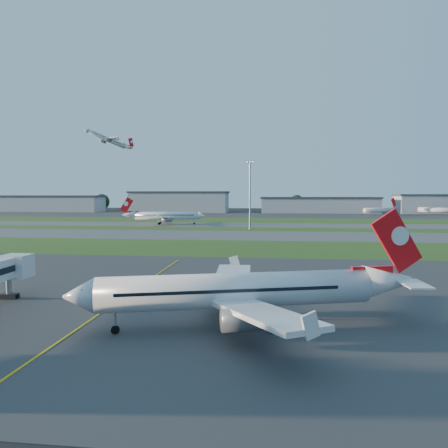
# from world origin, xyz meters

# --- Properties ---
(ground) EXTENTS (700.00, 700.00, 0.00)m
(ground) POSITION_xyz_m (0.00, 0.00, 0.00)
(ground) COLOR black
(ground) RESTS_ON ground
(apron_near) EXTENTS (300.00, 70.00, 0.01)m
(apron_near) POSITION_xyz_m (0.00, 0.00, 0.01)
(apron_near) COLOR #333335
(apron_near) RESTS_ON ground
(grass_strip_a) EXTENTS (300.00, 34.00, 0.01)m
(grass_strip_a) POSITION_xyz_m (0.00, 52.00, 0.01)
(grass_strip_a) COLOR #2F531B
(grass_strip_a) RESTS_ON ground
(taxiway_a) EXTENTS (300.00, 32.00, 0.01)m
(taxiway_a) POSITION_xyz_m (0.00, 85.00, 0.01)
(taxiway_a) COLOR #515154
(taxiway_a) RESTS_ON ground
(grass_strip_b) EXTENTS (300.00, 18.00, 0.01)m
(grass_strip_b) POSITION_xyz_m (0.00, 110.00, 0.01)
(grass_strip_b) COLOR #2F531B
(grass_strip_b) RESTS_ON ground
(taxiway_b) EXTENTS (300.00, 26.00, 0.01)m
(taxiway_b) POSITION_xyz_m (0.00, 132.00, 0.01)
(taxiway_b) COLOR #515154
(taxiway_b) RESTS_ON ground
(grass_strip_c) EXTENTS (300.00, 40.00, 0.01)m
(grass_strip_c) POSITION_xyz_m (0.00, 165.00, 0.01)
(grass_strip_c) COLOR #2F531B
(grass_strip_c) RESTS_ON ground
(apron_far) EXTENTS (400.00, 80.00, 0.01)m
(apron_far) POSITION_xyz_m (0.00, 225.00, 0.01)
(apron_far) COLOR #333335
(apron_far) RESTS_ON ground
(yellow_line) EXTENTS (0.25, 60.00, 0.02)m
(yellow_line) POSITION_xyz_m (5.00, 0.00, 0.00)
(yellow_line) COLOR gold
(yellow_line) RESTS_ON ground
(airliner_parked) EXTENTS (33.38, 28.07, 10.69)m
(airliner_parked) POSITION_xyz_m (21.06, -13.06, 3.75)
(airliner_parked) COLOR white
(airliner_parked) RESTS_ON ground
(airliner_taxiing) EXTENTS (34.31, 28.90, 10.75)m
(airliner_taxiing) POSITION_xyz_m (-23.28, 131.29, 3.77)
(airliner_taxiing) COLOR white
(airliner_taxiing) RESTS_ON ground
(airliner_departing) EXTENTS (23.68, 21.28, 9.41)m
(airliner_departing) POSITION_xyz_m (-79.78, 207.55, 47.41)
(airliner_departing) COLOR white
(mini_jet_near) EXTENTS (23.88, 18.61, 9.48)m
(mini_jet_near) POSITION_xyz_m (89.09, 224.64, 3.28)
(mini_jet_near) COLOR white
(mini_jet_near) RESTS_ON ground
(mini_jet_far) EXTENTS (26.62, 13.94, 9.48)m
(mini_jet_far) POSITION_xyz_m (128.26, 232.87, 3.28)
(mini_jet_far) COLOR white
(mini_jet_far) RESTS_ON ground
(light_mast_centre) EXTENTS (3.20, 0.70, 25.80)m
(light_mast_centre) POSITION_xyz_m (15.00, 108.00, 14.81)
(light_mast_centre) COLOR gray
(light_mast_centre) RESTS_ON ground
(hangar_far_west) EXTENTS (91.80, 23.00, 12.20)m
(hangar_far_west) POSITION_xyz_m (-150.00, 255.00, 6.14)
(hangar_far_west) COLOR #A5A8AD
(hangar_far_west) RESTS_ON ground
(hangar_west) EXTENTS (71.40, 23.00, 15.20)m
(hangar_west) POSITION_xyz_m (-45.00, 255.00, 7.64)
(hangar_west) COLOR #A5A8AD
(hangar_west) RESTS_ON ground
(hangar_east) EXTENTS (81.60, 23.00, 11.20)m
(hangar_east) POSITION_xyz_m (55.00, 255.00, 5.64)
(hangar_east) COLOR #A5A8AD
(hangar_east) RESTS_ON ground
(tree_far_west) EXTENTS (11.00, 11.00, 12.00)m
(tree_far_west) POSITION_xyz_m (-190.00, 268.00, 6.49)
(tree_far_west) COLOR black
(tree_far_west) RESTS_ON ground
(tree_west) EXTENTS (12.10, 12.10, 13.20)m
(tree_west) POSITION_xyz_m (-110.00, 270.00, 7.14)
(tree_west) COLOR black
(tree_west) RESTS_ON ground
(tree_mid_west) EXTENTS (9.90, 9.90, 10.80)m
(tree_mid_west) POSITION_xyz_m (-20.00, 266.00, 5.84)
(tree_mid_west) COLOR black
(tree_mid_west) RESTS_ON ground
(tree_mid_east) EXTENTS (11.55, 11.55, 12.60)m
(tree_mid_east) POSITION_xyz_m (40.00, 269.00, 6.81)
(tree_mid_east) COLOR black
(tree_mid_east) RESTS_ON ground
(tree_east) EXTENTS (10.45, 10.45, 11.40)m
(tree_east) POSITION_xyz_m (115.00, 267.00, 6.16)
(tree_east) COLOR black
(tree_east) RESTS_ON ground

